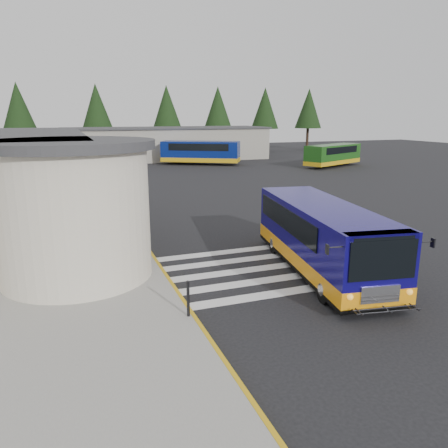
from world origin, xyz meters
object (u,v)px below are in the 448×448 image
object	(u,v)px
transit_bus	(322,240)
far_bus_b	(333,154)
bollard	(188,299)
pedestrian_a	(112,260)
far_bus_a	(201,152)
pedestrian_b	(113,263)

from	to	relation	value
transit_bus	far_bus_b	distance (m)	35.61
bollard	far_bus_b	distance (m)	40.95
bollard	far_bus_b	bearing A→B (deg)	50.39
transit_bus	bollard	bearing A→B (deg)	-149.48
pedestrian_a	far_bus_a	bearing A→B (deg)	-37.27
transit_bus	far_bus_b	size ratio (longest dim) A/B	1.09
pedestrian_a	far_bus_b	distance (m)	39.61
far_bus_a	far_bus_b	xyz separation A→B (m)	(13.57, -7.19, -0.14)
bollard	far_bus_b	world-z (taller)	far_bus_b
pedestrian_b	bollard	distance (m)	3.34
pedestrian_b	far_bus_b	distance (m)	40.02
transit_bus	bollard	world-z (taller)	transit_bus
transit_bus	pedestrian_a	size ratio (longest dim) A/B	5.58
far_bus_b	transit_bus	bearing A→B (deg)	120.95
far_bus_b	far_bus_a	bearing A→B (deg)	37.70
pedestrian_b	pedestrian_a	bearing A→B (deg)	171.17
bollard	far_bus_a	world-z (taller)	far_bus_a
pedestrian_a	pedestrian_b	world-z (taller)	pedestrian_b
far_bus_b	bollard	bearing A→B (deg)	116.03
pedestrian_a	transit_bus	bearing A→B (deg)	-113.58
far_bus_a	far_bus_b	bearing A→B (deg)	-88.02
pedestrian_a	bollard	bearing A→B (deg)	-168.30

